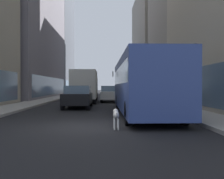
{
  "coord_description": "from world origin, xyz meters",
  "views": [
    {
      "loc": [
        0.68,
        -10.44,
        1.58
      ],
      "look_at": [
        1.12,
        4.19,
        1.4
      ],
      "focal_mm": 42.39,
      "sensor_mm": 36.0,
      "label": 1
    }
  ],
  "objects_px": {
    "box_truck": "(85,85)",
    "car_white_van": "(109,94)",
    "transit_bus": "(142,83)",
    "car_blue_hatchback": "(86,90)",
    "car_red_coupe": "(79,92)",
    "dalmatian_dog": "(116,115)",
    "traffic_light_near": "(195,68)",
    "car_black_suv": "(78,97)"
  },
  "relations": [
    {
      "from": "transit_bus",
      "to": "car_white_van",
      "type": "relative_size",
      "value": 2.5
    },
    {
      "from": "car_black_suv",
      "to": "car_blue_hatchback",
      "type": "distance_m",
      "value": 32.27
    },
    {
      "from": "transit_bus",
      "to": "car_black_suv",
      "type": "bearing_deg",
      "value": 133.22
    },
    {
      "from": "car_black_suv",
      "to": "dalmatian_dog",
      "type": "bearing_deg",
      "value": -75.93
    },
    {
      "from": "transit_bus",
      "to": "traffic_light_near",
      "type": "bearing_deg",
      "value": -51.66
    },
    {
      "from": "car_black_suv",
      "to": "car_red_coupe",
      "type": "relative_size",
      "value": 1.07
    },
    {
      "from": "dalmatian_dog",
      "to": "traffic_light_near",
      "type": "bearing_deg",
      "value": 32.08
    },
    {
      "from": "transit_bus",
      "to": "car_black_suv",
      "type": "relative_size",
      "value": 2.62
    },
    {
      "from": "transit_bus",
      "to": "dalmatian_dog",
      "type": "relative_size",
      "value": 11.98
    },
    {
      "from": "transit_bus",
      "to": "car_blue_hatchback",
      "type": "height_order",
      "value": "transit_bus"
    },
    {
      "from": "transit_bus",
      "to": "box_truck",
      "type": "relative_size",
      "value": 1.54
    },
    {
      "from": "car_white_van",
      "to": "car_red_coupe",
      "type": "height_order",
      "value": "same"
    },
    {
      "from": "car_white_van",
      "to": "car_blue_hatchback",
      "type": "bearing_deg",
      "value": 99.31
    },
    {
      "from": "car_black_suv",
      "to": "transit_bus",
      "type": "bearing_deg",
      "value": -46.78
    },
    {
      "from": "car_white_van",
      "to": "dalmatian_dog",
      "type": "height_order",
      "value": "car_white_van"
    },
    {
      "from": "transit_bus",
      "to": "car_white_van",
      "type": "xyz_separation_m",
      "value": [
        -1.6,
        12.1,
        -0.95
      ]
    },
    {
      "from": "box_truck",
      "to": "car_white_van",
      "type": "bearing_deg",
      "value": 14.23
    },
    {
      "from": "car_black_suv",
      "to": "car_red_coupe",
      "type": "height_order",
      "value": "same"
    },
    {
      "from": "car_blue_hatchback",
      "to": "car_black_suv",
      "type": "bearing_deg",
      "value": -87.16
    },
    {
      "from": "car_black_suv",
      "to": "dalmatian_dog",
      "type": "height_order",
      "value": "car_black_suv"
    },
    {
      "from": "transit_bus",
      "to": "car_red_coupe",
      "type": "relative_size",
      "value": 2.8
    },
    {
      "from": "car_blue_hatchback",
      "to": "car_white_van",
      "type": "bearing_deg",
      "value": -80.69
    },
    {
      "from": "traffic_light_near",
      "to": "car_black_suv",
      "type": "bearing_deg",
      "value": 131.43
    },
    {
      "from": "car_black_suv",
      "to": "car_blue_hatchback",
      "type": "bearing_deg",
      "value": 92.84
    },
    {
      "from": "dalmatian_dog",
      "to": "car_white_van",
      "type": "bearing_deg",
      "value": 89.75
    },
    {
      "from": "car_red_coupe",
      "to": "dalmatian_dog",
      "type": "height_order",
      "value": "car_red_coupe"
    },
    {
      "from": "car_black_suv",
      "to": "car_red_coupe",
      "type": "xyz_separation_m",
      "value": [
        -1.6,
        18.03,
        -0.0
      ]
    },
    {
      "from": "car_blue_hatchback",
      "to": "transit_bus",
      "type": "bearing_deg",
      "value": -81.28
    },
    {
      "from": "car_red_coupe",
      "to": "box_truck",
      "type": "distance_m",
      "value": 10.95
    },
    {
      "from": "car_white_van",
      "to": "car_blue_hatchback",
      "type": "relative_size",
      "value": 1.18
    },
    {
      "from": "car_blue_hatchback",
      "to": "car_red_coupe",
      "type": "bearing_deg",
      "value": -90.0
    },
    {
      "from": "car_red_coupe",
      "to": "dalmatian_dog",
      "type": "distance_m",
      "value": 27.59
    },
    {
      "from": "car_black_suv",
      "to": "car_red_coupe",
      "type": "distance_m",
      "value": 18.1
    },
    {
      "from": "car_white_van",
      "to": "traffic_light_near",
      "type": "xyz_separation_m",
      "value": [
        3.7,
        -14.75,
        1.61
      ]
    },
    {
      "from": "car_black_suv",
      "to": "box_truck",
      "type": "distance_m",
      "value": 7.28
    },
    {
      "from": "car_black_suv",
      "to": "car_blue_hatchback",
      "type": "xyz_separation_m",
      "value": [
        -1.6,
        32.23,
        -0.0
      ]
    },
    {
      "from": "transit_bus",
      "to": "box_truck",
      "type": "xyz_separation_m",
      "value": [
        -4.0,
        11.49,
        -0.11
      ]
    },
    {
      "from": "dalmatian_dog",
      "to": "traffic_light_near",
      "type": "distance_m",
      "value": 4.85
    },
    {
      "from": "car_white_van",
      "to": "car_black_suv",
      "type": "distance_m",
      "value": 8.2
    },
    {
      "from": "car_black_suv",
      "to": "box_truck",
      "type": "relative_size",
      "value": 0.59
    },
    {
      "from": "car_red_coupe",
      "to": "car_white_van",
      "type": "bearing_deg",
      "value": -68.56
    },
    {
      "from": "transit_bus",
      "to": "car_white_van",
      "type": "distance_m",
      "value": 12.24
    }
  ]
}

